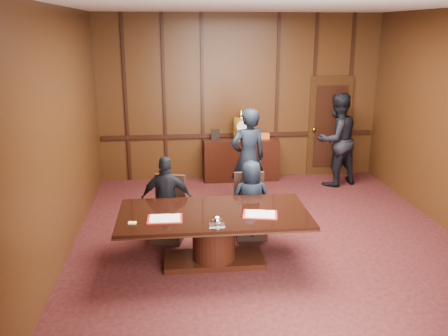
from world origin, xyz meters
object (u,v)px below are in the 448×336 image
conference_table (214,229)px  signatory_right (251,200)px  witness_right (336,140)px  sideboard (241,158)px  witness_left (248,159)px  signatory_left (167,200)px

conference_table → signatory_right: (0.65, 0.80, 0.11)m
signatory_right → conference_table: bearing=51.3°
conference_table → witness_right: 4.32m
sideboard → signatory_right: (-0.25, -2.96, 0.14)m
witness_left → conference_table: bearing=55.1°
conference_table → signatory_right: size_ratio=2.10×
signatory_left → sideboard: bearing=-111.5°
witness_left → sideboard: bearing=-107.9°
witness_right → signatory_right: bearing=27.2°
sideboard → witness_right: bearing=-15.3°
conference_table → witness_right: (2.82, 3.23, 0.46)m
witness_left → signatory_right: bearing=69.2°
signatory_left → witness_left: size_ratio=0.74×
signatory_left → witness_right: 4.25m
sideboard → conference_table: 3.87m
sideboard → signatory_left: bearing=-117.7°
witness_right → signatory_left: bearing=14.0°
witness_left → signatory_left: bearing=28.2°
signatory_left → signatory_right: 1.30m
conference_table → signatory_left: (-0.65, 0.80, 0.17)m
signatory_left → signatory_right: bearing=-173.9°
sideboard → signatory_right: bearing=-94.8°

